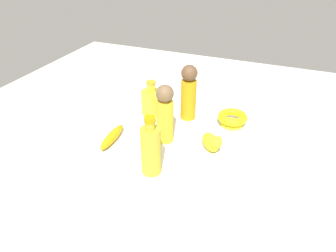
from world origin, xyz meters
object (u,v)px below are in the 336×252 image
object	(u,v)px
cat_figurine	(212,142)
nail_polish_jar	(164,121)
bowl	(232,118)
banana	(112,137)
bottle_tall	(151,149)
bottle_short	(151,101)
person_figure_adult	(189,92)
person_figure_child	(165,114)

from	to	relation	value
cat_figurine	nail_polish_jar	world-z (taller)	cat_figurine
bowl	banana	bearing A→B (deg)	-144.23
bottle_tall	bottle_short	xyz separation A→B (m)	(-0.17, 0.38, -0.03)
bottle_short	person_figure_adult	bearing A→B (deg)	6.50
cat_figurine	bowl	xyz separation A→B (m)	(0.03, 0.21, -0.00)
cat_figurine	nail_polish_jar	bearing A→B (deg)	158.58
bowl	person_figure_adult	bearing A→B (deg)	-177.12
bottle_tall	cat_figurine	size ratio (longest dim) A/B	1.86
person_figure_adult	cat_figurine	bearing A→B (deg)	-50.60
bottle_tall	person_figure_adult	bearing A→B (deg)	90.64
bottle_tall	bowl	distance (m)	0.45
bottle_tall	bottle_short	distance (m)	0.42
banana	bowl	bearing A→B (deg)	122.48
person_figure_adult	bottle_short	world-z (taller)	person_figure_adult
banana	bottle_tall	bearing A→B (deg)	60.07
nail_polish_jar	bowl	distance (m)	0.29
bottle_short	nail_polish_jar	bearing A→B (deg)	-41.72
person_figure_adult	person_figure_child	size ratio (longest dim) A/B	1.03
bottle_short	person_figure_child	world-z (taller)	person_figure_child
banana	person_figure_adult	xyz separation A→B (m)	(0.22, 0.29, 0.11)
cat_figurine	person_figure_child	bearing A→B (deg)	-178.41
cat_figurine	bowl	world-z (taller)	cat_figurine
bottle_tall	cat_figurine	distance (m)	0.26
person_figure_adult	nail_polish_jar	bearing A→B (deg)	-122.60
nail_polish_jar	bottle_short	size ratio (longest dim) A/B	0.30
person_figure_adult	bottle_tall	world-z (taller)	person_figure_adult
bottle_short	person_figure_child	xyz separation A→B (m)	(0.14, -0.18, 0.06)
banana	nail_polish_jar	size ratio (longest dim) A/B	3.87
banana	bottle_short	size ratio (longest dim) A/B	1.16
bottle_short	bowl	world-z (taller)	bottle_short
person_figure_adult	bottle_tall	size ratio (longest dim) A/B	1.13
person_figure_adult	nail_polish_jar	distance (m)	0.16
person_figure_child	bowl	distance (m)	0.32
bottle_tall	bowl	world-z (taller)	bottle_tall
cat_figurine	bowl	distance (m)	0.21
bottle_short	bowl	xyz separation A→B (m)	(0.36, 0.03, -0.02)
person_figure_adult	nail_polish_jar	world-z (taller)	person_figure_adult
bottle_tall	nail_polish_jar	xyz separation A→B (m)	(-0.07, 0.29, -0.07)
banana	person_figure_child	bearing A→B (deg)	110.51
banana	bottle_short	bearing A→B (deg)	166.35
nail_polish_jar	bowl	size ratio (longest dim) A/B	0.37
cat_figurine	bottle_short	size ratio (longest dim) A/B	0.76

